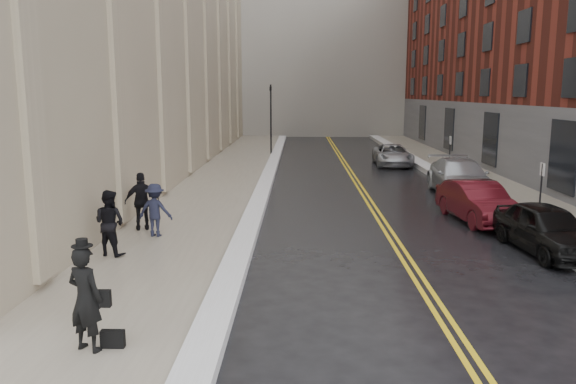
{
  "coord_description": "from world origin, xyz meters",
  "views": [
    {
      "loc": [
        -0.52,
        -11.39,
        4.61
      ],
      "look_at": [
        -0.86,
        5.58,
        1.6
      ],
      "focal_mm": 35.0,
      "sensor_mm": 36.0,
      "label": 1
    }
  ],
  "objects_px": {
    "pedestrian_main": "(85,299)",
    "car_silver_far": "(393,155)",
    "car_silver_near": "(460,177)",
    "pedestrian_a": "(110,223)",
    "pedestrian_c": "(142,201)",
    "pedestrian_b": "(155,210)",
    "car_maroon": "(477,202)",
    "car_black": "(547,229)"
  },
  "relations": [
    {
      "from": "pedestrian_main",
      "to": "pedestrian_b",
      "type": "bearing_deg",
      "value": -61.94
    },
    {
      "from": "car_silver_near",
      "to": "pedestrian_b",
      "type": "height_order",
      "value": "pedestrian_b"
    },
    {
      "from": "pedestrian_b",
      "to": "pedestrian_main",
      "type": "bearing_deg",
      "value": 104.69
    },
    {
      "from": "car_silver_far",
      "to": "pedestrian_a",
      "type": "xyz_separation_m",
      "value": [
        -11.24,
        -20.98,
        0.4
      ]
    },
    {
      "from": "pedestrian_a",
      "to": "pedestrian_c",
      "type": "relative_size",
      "value": 0.97
    },
    {
      "from": "car_black",
      "to": "car_maroon",
      "type": "relative_size",
      "value": 0.96
    },
    {
      "from": "pedestrian_b",
      "to": "pedestrian_c",
      "type": "distance_m",
      "value": 1.06
    },
    {
      "from": "pedestrian_main",
      "to": "pedestrian_c",
      "type": "distance_m",
      "value": 8.89
    },
    {
      "from": "car_silver_far",
      "to": "pedestrian_main",
      "type": "bearing_deg",
      "value": -108.26
    },
    {
      "from": "car_silver_far",
      "to": "pedestrian_b",
      "type": "height_order",
      "value": "pedestrian_b"
    },
    {
      "from": "car_black",
      "to": "pedestrian_main",
      "type": "relative_size",
      "value": 2.25
    },
    {
      "from": "pedestrian_c",
      "to": "pedestrian_b",
      "type": "bearing_deg",
      "value": 109.63
    },
    {
      "from": "car_maroon",
      "to": "pedestrian_main",
      "type": "relative_size",
      "value": 2.34
    },
    {
      "from": "car_black",
      "to": "car_silver_near",
      "type": "xyz_separation_m",
      "value": [
        0.12,
        9.39,
        0.09
      ]
    },
    {
      "from": "car_maroon",
      "to": "car_silver_far",
      "type": "distance_m",
      "value": 16.0
    },
    {
      "from": "car_maroon",
      "to": "pedestrian_main",
      "type": "xyz_separation_m",
      "value": [
        -10.14,
        -10.83,
        0.37
      ]
    },
    {
      "from": "car_silver_near",
      "to": "pedestrian_b",
      "type": "distance_m",
      "value": 14.42
    },
    {
      "from": "pedestrian_a",
      "to": "pedestrian_b",
      "type": "distance_m",
      "value": 2.23
    },
    {
      "from": "car_silver_near",
      "to": "pedestrian_main",
      "type": "bearing_deg",
      "value": -121.99
    },
    {
      "from": "car_maroon",
      "to": "pedestrian_main",
      "type": "distance_m",
      "value": 14.84
    },
    {
      "from": "car_maroon",
      "to": "car_silver_near",
      "type": "bearing_deg",
      "value": 73.63
    },
    {
      "from": "pedestrian_a",
      "to": "pedestrian_c",
      "type": "bearing_deg",
      "value": -72.12
    },
    {
      "from": "pedestrian_b",
      "to": "pedestrian_c",
      "type": "relative_size",
      "value": 0.88
    },
    {
      "from": "car_black",
      "to": "pedestrian_b",
      "type": "height_order",
      "value": "pedestrian_b"
    },
    {
      "from": "car_black",
      "to": "car_maroon",
      "type": "distance_m",
      "value": 4.09
    },
    {
      "from": "car_black",
      "to": "pedestrian_a",
      "type": "height_order",
      "value": "pedestrian_a"
    },
    {
      "from": "pedestrian_main",
      "to": "pedestrian_a",
      "type": "xyz_separation_m",
      "value": [
        -1.54,
        5.84,
        -0.02
      ]
    },
    {
      "from": "car_silver_near",
      "to": "car_silver_far",
      "type": "height_order",
      "value": "car_silver_near"
    },
    {
      "from": "car_maroon",
      "to": "pedestrian_main",
      "type": "height_order",
      "value": "pedestrian_main"
    },
    {
      "from": "pedestrian_main",
      "to": "pedestrian_b",
      "type": "relative_size",
      "value": 1.13
    },
    {
      "from": "car_silver_near",
      "to": "pedestrian_a",
      "type": "xyz_separation_m",
      "value": [
        -12.55,
        -10.36,
        0.26
      ]
    },
    {
      "from": "pedestrian_a",
      "to": "pedestrian_b",
      "type": "height_order",
      "value": "pedestrian_a"
    },
    {
      "from": "car_maroon",
      "to": "pedestrian_c",
      "type": "height_order",
      "value": "pedestrian_c"
    },
    {
      "from": "pedestrian_a",
      "to": "car_silver_far",
      "type": "bearing_deg",
      "value": -98.55
    },
    {
      "from": "car_black",
      "to": "car_maroon",
      "type": "bearing_deg",
      "value": 95.03
    },
    {
      "from": "pedestrian_main",
      "to": "car_silver_far",
      "type": "bearing_deg",
      "value": -87.65
    },
    {
      "from": "car_silver_far",
      "to": "pedestrian_b",
      "type": "bearing_deg",
      "value": -117.48
    },
    {
      "from": "pedestrian_a",
      "to": "pedestrian_main",
      "type": "bearing_deg",
      "value": 124.41
    },
    {
      "from": "car_black",
      "to": "car_silver_near",
      "type": "bearing_deg",
      "value": 83.7
    },
    {
      "from": "car_silver_far",
      "to": "pedestrian_a",
      "type": "relative_size",
      "value": 2.63
    },
    {
      "from": "car_silver_far",
      "to": "pedestrian_main",
      "type": "distance_m",
      "value": 28.52
    },
    {
      "from": "car_maroon",
      "to": "pedestrian_main",
      "type": "bearing_deg",
      "value": -140.25
    }
  ]
}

